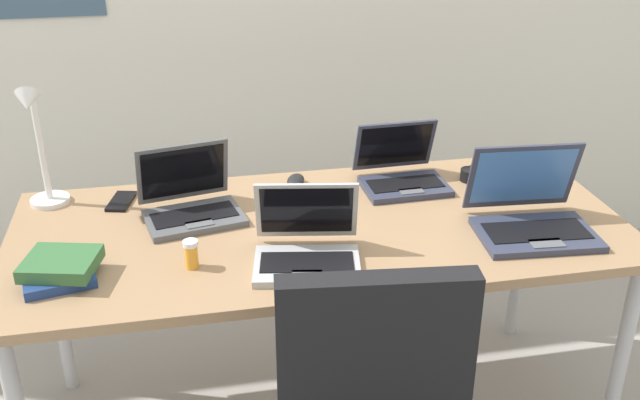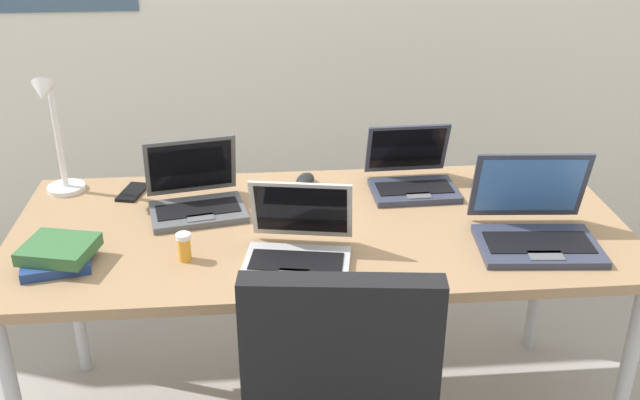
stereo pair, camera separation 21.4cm
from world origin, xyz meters
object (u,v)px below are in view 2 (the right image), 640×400
laptop_far_corner (298,247)px  computer_mouse (305,180)px  laptop_center (196,197)px  desk_lamp (55,137)px  laptop_back_right (412,177)px  cell_phone (133,192)px  book_stack (58,254)px  laptop_mid_desk (535,226)px  headphones (505,182)px  pill_bottle (184,246)px

laptop_far_corner → computer_mouse: (0.05, 0.49, -0.03)m
laptop_center → desk_lamp: bearing=161.1°
desk_lamp → laptop_back_right: size_ratio=1.44×
computer_mouse → cell_phone: (-0.56, -0.02, -0.01)m
computer_mouse → book_stack: size_ratio=0.45×
laptop_back_right → computer_mouse: bearing=169.7°
book_stack → laptop_far_corner: bearing=-2.9°
laptop_back_right → book_stack: (-1.03, -0.40, -0.01)m
desk_lamp → laptop_back_right: 1.13m
laptop_far_corner → cell_phone: bearing=137.0°
laptop_back_right → desk_lamp: bearing=177.4°
laptop_mid_desk → headphones: bearing=84.6°
desk_lamp → laptop_back_right: bearing=-2.6°
laptop_center → book_stack: 0.46m
computer_mouse → headphones: (0.65, -0.07, -0.00)m
computer_mouse → pill_bottle: 0.58m
laptop_back_right → laptop_center: size_ratio=0.87×
laptop_back_right → laptop_center: (-0.69, -0.10, 0.00)m
computer_mouse → cell_phone: computer_mouse is taller
laptop_center → book_stack: (-0.34, -0.30, -0.01)m
desk_lamp → laptop_center: (0.43, -0.15, -0.15)m
laptop_far_corner → headphones: size_ratio=1.49×
computer_mouse → book_stack: book_stack is taller
cell_phone → headphones: (1.21, -0.05, 0.01)m
laptop_center → laptop_mid_desk: 1.00m
pill_bottle → book_stack: (-0.33, 0.00, -0.01)m
laptop_center → laptop_far_corner: bearing=-48.8°
laptop_center → pill_bottle: bearing=-92.1°
cell_phone → book_stack: 0.46m
laptop_back_right → laptop_far_corner: 0.58m
laptop_center → cell_phone: (-0.21, 0.14, -0.04)m
desk_lamp → cell_phone: 0.29m
desk_lamp → cell_phone: desk_lamp is taller
headphones → book_stack: book_stack is taller
laptop_mid_desk → laptop_far_corner: bearing=-175.6°
desk_lamp → headphones: desk_lamp is taller
laptop_mid_desk → cell_phone: bearing=160.3°
cell_phone → pill_bottle: size_ratio=1.72×
laptop_mid_desk → pill_bottle: 0.97m
laptop_center → headphones: bearing=5.0°
pill_bottle → cell_phone: bearing=114.7°
headphones → pill_bottle: 1.08m
laptop_back_right → pill_bottle: laptop_back_right is taller
desk_lamp → headphones: 1.44m
desk_lamp → headphones: bearing=-2.4°
laptop_mid_desk → book_stack: 1.30m
laptop_mid_desk → headphones: size_ratio=1.63×
pill_bottle → headphones: bearing=21.2°
headphones → pill_bottle: (-1.01, -0.39, 0.03)m
headphones → book_stack: (-1.34, -0.39, 0.02)m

